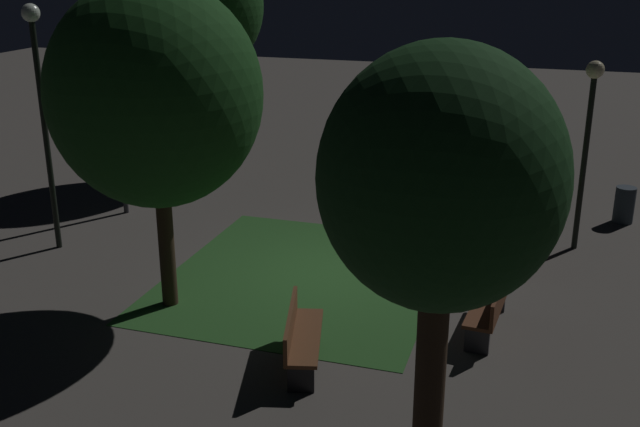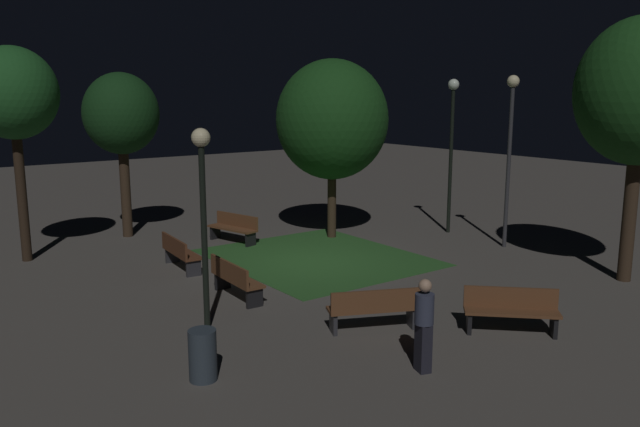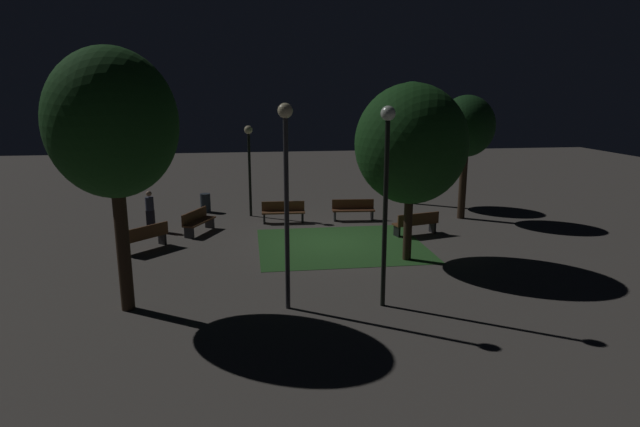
# 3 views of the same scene
# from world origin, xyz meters

# --- Properties ---
(ground_plane) EXTENTS (60.00, 60.00, 0.00)m
(ground_plane) POSITION_xyz_m (0.00, 0.00, 0.00)
(ground_plane) COLOR #56514C
(grass_lawn) EXTENTS (5.88, 5.10, 0.01)m
(grass_lawn) POSITION_xyz_m (-0.33, 0.52, 0.01)
(grass_lawn) COLOR #2D6028
(grass_lawn) RESTS_ON ground
(bench_path_side) EXTENTS (1.83, 0.62, 0.88)m
(bench_path_side) POSITION_xyz_m (-1.50, -3.15, 0.48)
(bench_path_side) COLOR brown
(bench_path_side) RESTS_ON ground
(bench_near_trees) EXTENTS (1.82, 0.55, 0.88)m
(bench_near_trees) POSITION_xyz_m (1.49, -3.15, 0.48)
(bench_near_trees) COLOR brown
(bench_near_trees) RESTS_ON ground
(bench_lawn_edge) EXTENTS (1.60, 1.63, 0.88)m
(bench_lawn_edge) POSITION_xyz_m (6.55, 0.16, 0.48)
(bench_lawn_edge) COLOR brown
(bench_lawn_edge) RESTS_ON ground
(bench_front_right) EXTENTS (1.18, 1.84, 0.88)m
(bench_front_right) POSITION_xyz_m (4.91, -1.94, 0.48)
(bench_front_right) COLOR brown
(bench_front_right) RESTS_ON ground
(bench_by_lamp) EXTENTS (1.86, 0.92, 0.88)m
(bench_by_lamp) POSITION_xyz_m (-3.42, -0.46, 0.48)
(bench_by_lamp) COLOR brown
(bench_by_lamp) RESTS_ON ground
(tree_back_right) EXTENTS (3.04, 3.04, 6.41)m
(tree_back_right) POSITION_xyz_m (6.01, 5.38, 4.62)
(tree_back_right) COLOR #38281C
(tree_back_right) RESTS_ON ground
(tree_back_left) EXTENTS (2.37, 2.37, 5.26)m
(tree_back_left) POSITION_xyz_m (-6.23, -2.86, 3.92)
(tree_back_left) COLOR #38281C
(tree_back_left) RESTS_ON ground
(tree_lawn_side) EXTENTS (3.54, 3.54, 5.66)m
(tree_lawn_side) POSITION_xyz_m (-2.17, 2.44, 3.77)
(tree_lawn_side) COLOR #38281C
(tree_lawn_side) RESTS_ON ground
(lamp_post_near_wall) EXTENTS (0.36, 0.36, 5.12)m
(lamp_post_near_wall) POSITION_xyz_m (2.00, 5.87, 3.42)
(lamp_post_near_wall) COLOR #333338
(lamp_post_near_wall) RESTS_ON ground
(lamp_post_plaza_east) EXTENTS (0.36, 0.36, 5.06)m
(lamp_post_plaza_east) POSITION_xyz_m (-0.43, 6.03, 3.39)
(lamp_post_plaza_east) COLOR black
(lamp_post_plaza_east) RESTS_ON ground
(lamp_post_path_center) EXTENTS (0.36, 0.36, 3.97)m
(lamp_post_path_center) POSITION_xyz_m (2.84, -4.52, 2.75)
(lamp_post_path_center) COLOR black
(lamp_post_path_center) RESTS_ON ground
(trash_bin) EXTENTS (0.46, 0.46, 0.86)m
(trash_bin) POSITION_xyz_m (4.88, -5.60, 0.43)
(trash_bin) COLOR #2D3842
(trash_bin) RESTS_ON ground
(pedestrian) EXTENTS (0.33, 0.32, 1.61)m
(pedestrian) POSITION_xyz_m (6.77, -2.48, 0.85)
(pedestrian) COLOR black
(pedestrian) RESTS_ON ground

